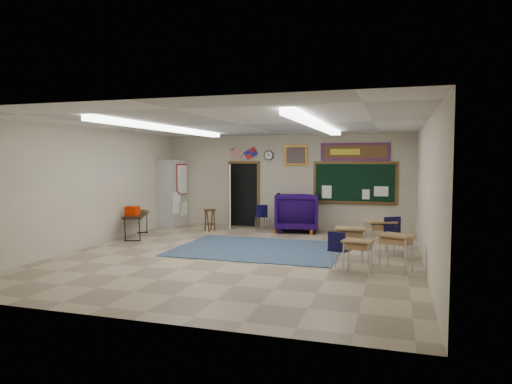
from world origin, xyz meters
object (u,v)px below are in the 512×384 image
(student_desk_front_right, at_px, (379,236))
(folding_table, at_px, (136,225))
(wingback_armchair, at_px, (297,212))
(student_desk_front_left, at_px, (350,243))
(wooden_stool, at_px, (210,220))

(student_desk_front_right, bearing_deg, folding_table, 149.42)
(wingback_armchair, bearing_deg, folding_table, 19.73)
(student_desk_front_left, xyz_separation_m, folding_table, (-6.15, 1.51, -0.06))
(student_desk_front_left, bearing_deg, wooden_stool, 138.68)
(folding_table, distance_m, wooden_stool, 2.27)
(student_desk_front_right, height_order, folding_table, folding_table)
(student_desk_front_right, height_order, wooden_stool, student_desk_front_right)
(wingback_armchair, height_order, student_desk_front_left, wingback_armchair)
(student_desk_front_left, height_order, wooden_stool, student_desk_front_left)
(wingback_armchair, relative_size, student_desk_front_left, 1.74)
(student_desk_front_right, relative_size, folding_table, 0.49)
(wooden_stool, bearing_deg, folding_table, -134.33)
(wingback_armchair, distance_m, folding_table, 4.80)
(student_desk_front_left, height_order, student_desk_front_right, student_desk_front_right)
(wingback_armchair, bearing_deg, wooden_stool, 6.15)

